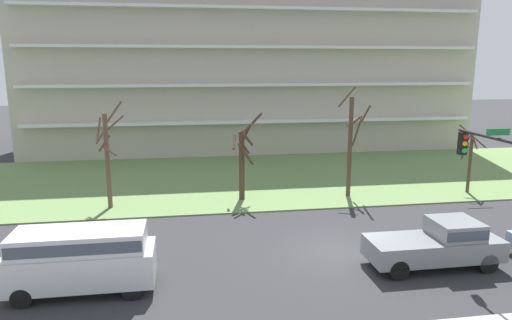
{
  "coord_description": "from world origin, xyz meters",
  "views": [
    {
      "loc": [
        -6.47,
        -18.35,
        8.17
      ],
      "look_at": [
        -2.67,
        6.0,
        3.02
      ],
      "focal_mm": 32.44,
      "sensor_mm": 36.0,
      "label": 1
    }
  ],
  "objects_px": {
    "tree_center": "(351,142)",
    "tree_right": "(470,158)",
    "tree_left": "(243,158)",
    "van_silver_center_left": "(81,256)",
    "pickup_gray_center_right": "(439,243)",
    "tree_far_left": "(108,154)"
  },
  "relations": [
    {
      "from": "tree_left",
      "to": "van_silver_center_left",
      "type": "height_order",
      "value": "tree_left"
    },
    {
      "from": "van_silver_center_left",
      "to": "tree_far_left",
      "type": "bearing_deg",
      "value": 92.69
    },
    {
      "from": "tree_left",
      "to": "pickup_gray_center_right",
      "type": "bearing_deg",
      "value": -57.67
    },
    {
      "from": "tree_center",
      "to": "pickup_gray_center_right",
      "type": "xyz_separation_m",
      "value": [
        0.04,
        -10.29,
        -2.44
      ]
    },
    {
      "from": "tree_center",
      "to": "van_silver_center_left",
      "type": "relative_size",
      "value": 1.31
    },
    {
      "from": "tree_left",
      "to": "van_silver_center_left",
      "type": "distance_m",
      "value": 12.86
    },
    {
      "from": "tree_center",
      "to": "tree_right",
      "type": "relative_size",
      "value": 1.51
    },
    {
      "from": "tree_far_left",
      "to": "tree_center",
      "type": "relative_size",
      "value": 0.9
    },
    {
      "from": "tree_right",
      "to": "van_silver_center_left",
      "type": "xyz_separation_m",
      "value": [
        -21.59,
        -9.81,
        -0.94
      ]
    },
    {
      "from": "tree_center",
      "to": "tree_right",
      "type": "distance_m",
      "value": 7.79
    },
    {
      "from": "tree_far_left",
      "to": "van_silver_center_left",
      "type": "xyz_separation_m",
      "value": [
        0.48,
        -10.13,
        -1.77
      ]
    },
    {
      "from": "tree_center",
      "to": "pickup_gray_center_right",
      "type": "relative_size",
      "value": 1.26
    },
    {
      "from": "tree_left",
      "to": "tree_right",
      "type": "xyz_separation_m",
      "value": [
        14.34,
        -0.74,
        -0.28
      ]
    },
    {
      "from": "tree_far_left",
      "to": "tree_right",
      "type": "xyz_separation_m",
      "value": [
        22.07,
        -0.32,
        -0.83
      ]
    },
    {
      "from": "tree_far_left",
      "to": "tree_center",
      "type": "distance_m",
      "value": 14.38
    },
    {
      "from": "tree_right",
      "to": "tree_left",
      "type": "bearing_deg",
      "value": 177.05
    },
    {
      "from": "tree_right",
      "to": "van_silver_center_left",
      "type": "distance_m",
      "value": 23.73
    },
    {
      "from": "tree_right",
      "to": "van_silver_center_left",
      "type": "relative_size",
      "value": 0.87
    },
    {
      "from": "tree_left",
      "to": "tree_right",
      "type": "distance_m",
      "value": 14.36
    },
    {
      "from": "tree_center",
      "to": "pickup_gray_center_right",
      "type": "distance_m",
      "value": 10.57
    },
    {
      "from": "van_silver_center_left",
      "to": "pickup_gray_center_right",
      "type": "bearing_deg",
      "value": -0.04
    },
    {
      "from": "tree_far_left",
      "to": "pickup_gray_center_right",
      "type": "relative_size",
      "value": 1.14
    }
  ]
}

